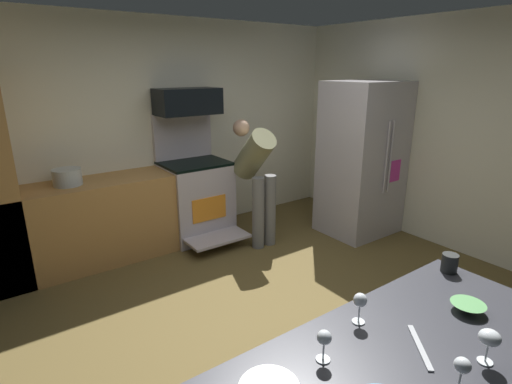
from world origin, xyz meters
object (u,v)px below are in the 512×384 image
(microwave, at_px, (188,101))
(wine_glass_near, at_px, (360,302))
(oven_range, at_px, (196,197))
(wine_glass_far, at_px, (324,340))
(wine_glass_extra, at_px, (490,339))
(stock_pot, at_px, (67,177))
(refrigerator, at_px, (362,159))
(mug_tea, at_px, (450,263))
(wine_glass_mid, at_px, (462,368))
(person_cook, at_px, (256,172))
(mixing_bowl_large, at_px, (468,307))

(microwave, xyz_separation_m, wine_glass_near, (-0.80, -3.30, -0.65))
(oven_range, xyz_separation_m, wine_glass_far, (-1.11, -3.29, 0.49))
(wine_glass_far, bearing_deg, microwave, 71.76)
(wine_glass_extra, height_order, stock_pot, stock_pot)
(microwave, height_order, refrigerator, refrigerator)
(wine_glass_near, relative_size, mug_tea, 1.39)
(wine_glass_mid, bearing_deg, refrigerator, 45.33)
(wine_glass_mid, relative_size, wine_glass_extra, 1.00)
(wine_glass_mid, bearing_deg, stock_pot, 98.81)
(person_cook, bearing_deg, wine_glass_near, -116.40)
(oven_range, distance_m, refrigerator, 2.11)
(refrigerator, height_order, person_cook, refrigerator)
(refrigerator, bearing_deg, wine_glass_far, -142.34)
(mixing_bowl_large, distance_m, wine_glass_far, 0.83)
(person_cook, height_order, wine_glass_extra, person_cook)
(wine_glass_near, xyz_separation_m, wine_glass_mid, (-0.03, -0.49, -0.00))
(person_cook, bearing_deg, wine_glass_mid, -113.20)
(wine_glass_far, relative_size, wine_glass_extra, 0.93)
(oven_range, xyz_separation_m, stock_pot, (-1.41, 0.01, 0.48))
(microwave, relative_size, wine_glass_mid, 4.95)
(wine_glass_near, xyz_separation_m, wine_glass_far, (-0.31, -0.08, -0.01))
(person_cook, xyz_separation_m, stock_pot, (-1.91, 0.59, 0.12))
(oven_range, relative_size, person_cook, 1.04)
(person_cook, distance_m, wine_glass_extra, 3.29)
(wine_glass_near, bearing_deg, refrigerator, 39.80)
(person_cook, bearing_deg, mug_tea, -100.84)
(refrigerator, height_order, wine_glass_far, refrigerator)
(stock_pot, bearing_deg, microwave, 3.25)
(wine_glass_mid, relative_size, mug_tea, 1.37)
(oven_range, bearing_deg, mixing_bowl_large, -95.00)
(wine_glass_near, height_order, wine_glass_extra, wine_glass_near)
(person_cook, bearing_deg, wine_glass_far, -120.81)
(oven_range, relative_size, mixing_bowl_large, 9.25)
(wine_glass_mid, distance_m, wine_glass_far, 0.50)
(mug_tea, bearing_deg, microwave, 90.04)
(wine_glass_far, height_order, stock_pot, stock_pot)
(refrigerator, xyz_separation_m, stock_pot, (-3.18, 1.07, 0.04))
(oven_range, xyz_separation_m, mixing_bowl_large, (-0.30, -3.46, 0.41))
(oven_range, bearing_deg, wine_glass_near, -104.05)
(wine_glass_near, distance_m, wine_glass_extra, 0.52)
(wine_glass_extra, bearing_deg, stock_pot, 102.49)
(microwave, bearing_deg, mug_tea, -89.96)
(oven_range, height_order, person_cook, oven_range)
(microwave, bearing_deg, mixing_bowl_large, -94.87)
(oven_range, distance_m, microwave, 1.15)
(wine_glass_extra, bearing_deg, person_cook, 70.55)
(person_cook, xyz_separation_m, wine_glass_extra, (-1.10, -3.10, 0.14))
(wine_glass_far, distance_m, stock_pot, 3.32)
(microwave, distance_m, mixing_bowl_large, 3.64)
(mixing_bowl_large, bearing_deg, mug_tea, 41.31)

